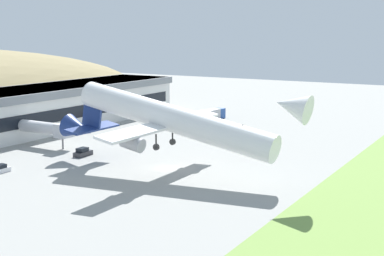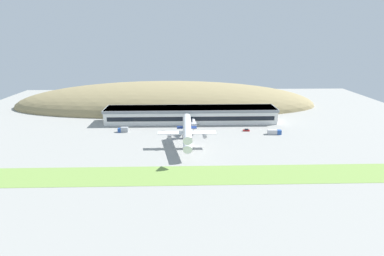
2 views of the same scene
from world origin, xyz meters
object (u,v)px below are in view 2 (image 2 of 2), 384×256
(service_car_0, at_px, (163,132))
(jetway_0, at_px, (194,123))
(service_car_2, at_px, (190,134))
(fuel_truck, at_px, (123,130))
(service_car_1, at_px, (246,130))
(box_truck, at_px, (274,132))
(terminal_building, at_px, (191,114))
(traffic_cone_0, at_px, (206,137))
(cargo_airplane, at_px, (187,132))

(service_car_0, bearing_deg, jetway_0, 23.15)
(service_car_2, relative_size, fuel_truck, 0.61)
(service_car_1, relative_size, box_truck, 0.50)
(terminal_building, height_order, jetway_0, terminal_building)
(traffic_cone_0, bearing_deg, service_car_1, 22.21)
(terminal_building, bearing_deg, fuel_truck, -153.41)
(terminal_building, distance_m, cargo_airplane, 51.03)
(terminal_building, height_order, traffic_cone_0, terminal_building)
(service_car_1, bearing_deg, terminal_building, 147.76)
(box_truck, bearing_deg, cargo_airplane, -158.72)
(terminal_building, distance_m, fuel_truck, 49.54)
(traffic_cone_0, bearing_deg, service_car_0, 163.16)
(service_car_2, bearing_deg, service_car_0, 168.07)
(service_car_2, bearing_deg, service_car_1, 10.29)
(cargo_airplane, height_order, fuel_truck, cargo_airplane)
(service_car_1, bearing_deg, service_car_2, -169.71)
(cargo_airplane, bearing_deg, terminal_building, 86.21)
(terminal_building, xyz_separation_m, traffic_cone_0, (8.23, -33.54, -5.71))
(terminal_building, height_order, cargo_airplane, cargo_airplane)
(jetway_0, distance_m, fuel_truck, 45.85)
(cargo_airplane, bearing_deg, service_car_0, 120.84)
(box_truck, bearing_deg, service_car_2, 179.73)
(traffic_cone_0, bearing_deg, cargo_airplane, -123.89)
(box_truck, relative_size, traffic_cone_0, 14.89)
(box_truck, bearing_deg, fuel_truck, 175.68)
(fuel_truck, distance_m, box_truck, 96.17)
(service_car_2, bearing_deg, jetway_0, 77.66)
(cargo_airplane, xyz_separation_m, box_truck, (55.15, 21.48, -7.88))
(fuel_truck, bearing_deg, box_truck, -4.32)
(terminal_building, distance_m, service_car_1, 42.34)
(service_car_2, distance_m, fuel_truck, 43.41)
(jetway_0, bearing_deg, service_car_2, -102.34)
(jetway_0, relative_size, cargo_airplane, 0.28)
(terminal_building, relative_size, service_car_1, 27.73)
(jetway_0, distance_m, box_truck, 51.97)
(cargo_airplane, relative_size, fuel_truck, 7.30)
(cargo_airplane, height_order, service_car_0, cargo_airplane)
(fuel_truck, height_order, traffic_cone_0, fuel_truck)
(terminal_building, relative_size, fuel_truck, 18.13)
(fuel_truck, bearing_deg, cargo_airplane, -35.18)
(service_car_2, relative_size, box_truck, 0.47)
(service_car_0, distance_m, service_car_2, 17.61)
(cargo_airplane, relative_size, service_car_2, 12.02)
(box_truck, xyz_separation_m, traffic_cone_0, (-43.54, -4.21, -1.16))
(service_car_0, xyz_separation_m, box_truck, (70.29, -3.89, 0.85))
(cargo_airplane, distance_m, service_car_0, 30.80)
(service_car_1, distance_m, box_truck, 17.70)
(box_truck, bearing_deg, jetway_0, 166.19)
(cargo_airplane, xyz_separation_m, traffic_cone_0, (11.60, 17.27, -9.04))
(box_truck, distance_m, traffic_cone_0, 43.76)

